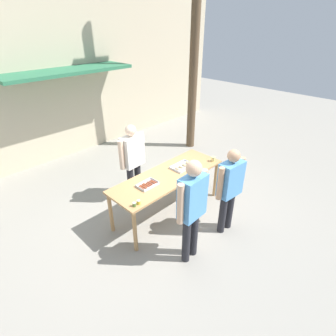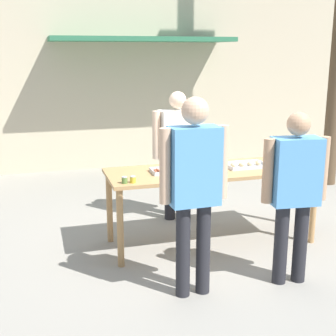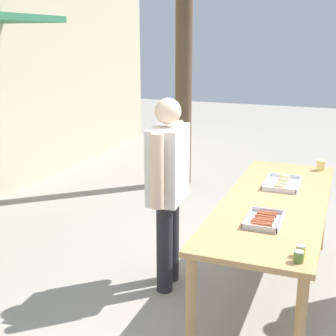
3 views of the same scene
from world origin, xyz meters
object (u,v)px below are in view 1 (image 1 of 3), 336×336
at_px(food_tray_sausages, 147,185).
at_px(utility_pole, 196,23).
at_px(condiment_jar_ketchup, 139,202).
at_px(condiment_jar_mustard, 134,204).
at_px(food_tray_buns, 182,166).
at_px(person_server_behind_table, 133,157).
at_px(beer_cup, 213,159).
at_px(person_customer_holding_hotdog, 192,204).
at_px(person_customer_with_cup, 230,185).

distance_m(food_tray_sausages, utility_pole, 4.58).
xyz_separation_m(condiment_jar_ketchup, utility_pole, (3.83, 2.11, 2.50)).
relative_size(condiment_jar_mustard, condiment_jar_ketchup, 1.00).
bearing_deg(condiment_jar_ketchup, food_tray_buns, 12.27).
bearing_deg(food_tray_sausages, person_server_behind_table, 66.36).
bearing_deg(condiment_jar_mustard, person_server_behind_table, 51.98).
bearing_deg(beer_cup, condiment_jar_ketchup, -179.63).
relative_size(condiment_jar_mustard, utility_pole, 0.01).
distance_m(food_tray_buns, person_customer_holding_hotdog, 1.51).
relative_size(person_server_behind_table, person_customer_with_cup, 1.02).
relative_size(food_tray_buns, person_server_behind_table, 0.27).
distance_m(beer_cup, person_customer_holding_hotdog, 1.85).
height_order(beer_cup, person_server_behind_table, person_server_behind_table).
xyz_separation_m(beer_cup, person_customer_holding_hotdog, (-1.66, -0.80, 0.15)).
bearing_deg(beer_cup, utility_pole, 49.69).
height_order(condiment_jar_mustard, utility_pole, utility_pole).
distance_m(condiment_jar_ketchup, utility_pole, 5.04).
bearing_deg(utility_pole, person_customer_with_cup, -129.95).
xyz_separation_m(condiment_jar_mustard, person_customer_holding_hotdog, (0.47, -0.79, 0.17)).
bearing_deg(food_tray_sausages, food_tray_buns, 0.04).
bearing_deg(person_customer_with_cup, food_tray_sausages, -45.31).
bearing_deg(person_customer_holding_hotdog, condiment_jar_ketchup, -65.45).
relative_size(condiment_jar_ketchup, person_customer_holding_hotdog, 0.04).
bearing_deg(person_customer_with_cup, condiment_jar_ketchup, -25.27).
bearing_deg(food_tray_sausages, person_customer_with_cup, -51.12).
distance_m(condiment_jar_mustard, person_server_behind_table, 1.52).
xyz_separation_m(condiment_jar_mustard, utility_pole, (3.92, 2.11, 2.50)).
xyz_separation_m(person_customer_with_cup, utility_pole, (2.46, 2.94, 2.44)).
bearing_deg(condiment_jar_ketchup, person_server_behind_table, 54.67).
xyz_separation_m(condiment_jar_ketchup, person_customer_with_cup, (1.37, -0.83, 0.06)).
height_order(condiment_jar_ketchup, utility_pole, utility_pole).
xyz_separation_m(person_server_behind_table, utility_pole, (2.98, 0.91, 2.42)).
distance_m(food_tray_buns, person_customer_with_cup, 1.14).
relative_size(person_server_behind_table, utility_pole, 0.25).
height_order(beer_cup, utility_pole, utility_pole).
height_order(person_server_behind_table, person_customer_with_cup, person_server_behind_table).
bearing_deg(utility_pole, beer_cup, -130.31).
bearing_deg(person_server_behind_table, utility_pole, 12.47).
height_order(food_tray_sausages, condiment_jar_ketchup, condiment_jar_ketchup).
bearing_deg(person_server_behind_table, person_customer_with_cup, -80.08).
bearing_deg(person_customer_with_cup, condiment_jar_mustard, -23.78).
bearing_deg(condiment_jar_mustard, utility_pole, 28.29).
distance_m(person_server_behind_table, utility_pole, 3.94).
bearing_deg(condiment_jar_mustard, food_tray_buns, 11.53).
xyz_separation_m(food_tray_sausages, utility_pole, (3.37, 1.80, 2.52)).
height_order(food_tray_buns, person_customer_with_cup, person_customer_with_cup).
height_order(person_customer_holding_hotdog, person_customer_with_cup, person_customer_holding_hotdog).
relative_size(food_tray_buns, person_customer_holding_hotdog, 0.25).
bearing_deg(utility_pole, condiment_jar_ketchup, -151.16).
bearing_deg(utility_pole, condiment_jar_mustard, -151.71).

